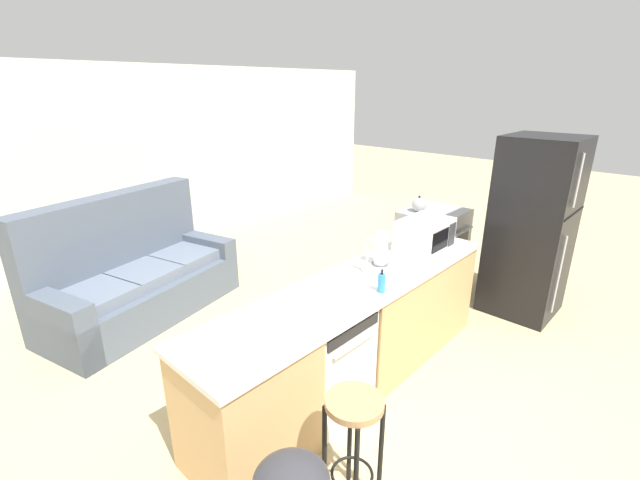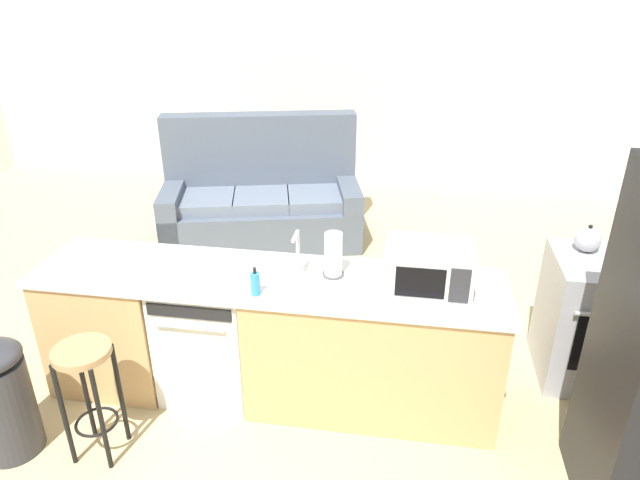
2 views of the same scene
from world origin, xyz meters
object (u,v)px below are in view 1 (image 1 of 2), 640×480
at_px(refrigerator, 532,228).
at_px(bar_stool, 353,430).
at_px(microwave, 425,234).
at_px(dishwasher, 321,359).
at_px(paper_towel_roll, 381,249).
at_px(couch, 134,278).
at_px(soap_bottle, 382,283).
at_px(kettle, 419,204).
at_px(stove_range, 432,246).

bearing_deg(refrigerator, bar_stool, -177.60).
bearing_deg(bar_stool, microwave, 20.10).
xyz_separation_m(dishwasher, microwave, (1.38, -0.00, 0.62)).
bearing_deg(bar_stool, dishwasher, 55.06).
height_order(refrigerator, microwave, refrigerator).
bearing_deg(paper_towel_roll, couch, 114.77).
xyz_separation_m(soap_bottle, kettle, (2.04, 0.90, 0.01)).
relative_size(bar_stool, couch, 0.34).
bearing_deg(soap_bottle, stove_range, 19.31).
height_order(bar_stool, couch, couch).
bearing_deg(paper_towel_roll, stove_range, 14.68).
xyz_separation_m(dishwasher, soap_bottle, (0.40, -0.22, 0.55)).
height_order(refrigerator, couch, refrigerator).
bearing_deg(kettle, bar_stool, -154.98).
distance_m(paper_towel_roll, kettle, 1.73).
xyz_separation_m(paper_towel_roll, soap_bottle, (-0.41, -0.30, -0.07)).
height_order(paper_towel_roll, bar_stool, paper_towel_roll).
relative_size(stove_range, paper_towel_roll, 3.19).
bearing_deg(stove_range, soap_bottle, -160.69).
distance_m(refrigerator, paper_towel_roll, 1.90).
xyz_separation_m(paper_towel_roll, bar_stool, (-1.28, -0.76, -0.50)).
relative_size(paper_towel_roll, couch, 0.13).
distance_m(refrigerator, couch, 4.18).
relative_size(paper_towel_roll, soap_bottle, 1.60).
xyz_separation_m(refrigerator, paper_towel_roll, (-1.79, 0.63, 0.11)).
bearing_deg(microwave, paper_towel_roll, 171.96).
xyz_separation_m(microwave, soap_bottle, (-0.98, -0.22, -0.07)).
distance_m(microwave, kettle, 1.26).
bearing_deg(soap_bottle, dishwasher, 150.57).
bearing_deg(paper_towel_roll, refrigerator, -19.33).
distance_m(soap_bottle, bar_stool, 1.08).
distance_m(microwave, bar_stool, 2.03).
xyz_separation_m(soap_bottle, bar_stool, (-0.87, -0.45, -0.44)).
relative_size(soap_bottle, kettle, 0.86).
xyz_separation_m(stove_range, refrigerator, (-0.00, -1.10, 0.48)).
bearing_deg(dishwasher, microwave, -0.05).
distance_m(stove_range, couch, 3.44).
bearing_deg(bar_stool, kettle, 25.02).
distance_m(dishwasher, microwave, 1.51).
height_order(paper_towel_roll, kettle, paper_towel_roll).
bearing_deg(refrigerator, soap_bottle, 171.59).
xyz_separation_m(stove_range, soap_bottle, (-2.20, -0.77, 0.52)).
bearing_deg(soap_bottle, refrigerator, -8.41).
bearing_deg(bar_stool, paper_towel_roll, 30.57).
bearing_deg(kettle, couch, 147.07).
xyz_separation_m(refrigerator, bar_stool, (-3.07, -0.13, -0.39)).
height_order(dishwasher, bar_stool, dishwasher).
bearing_deg(bar_stool, couch, 86.44).
height_order(soap_bottle, bar_stool, soap_bottle).
bearing_deg(stove_range, paper_towel_roll, -165.32).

